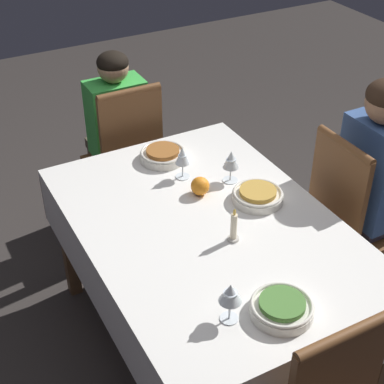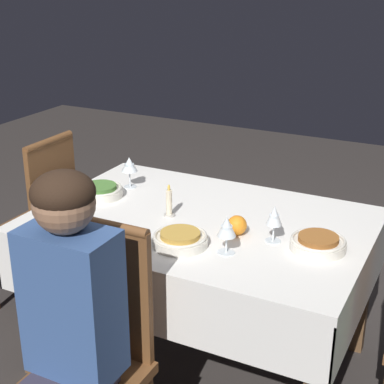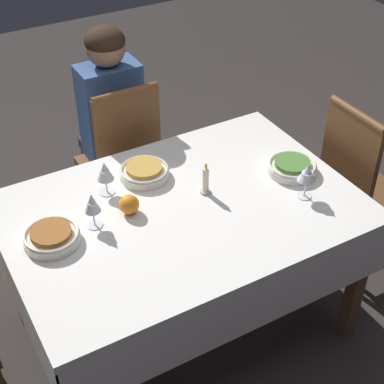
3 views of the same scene
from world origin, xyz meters
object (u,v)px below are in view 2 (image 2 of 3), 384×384
bowl_west (318,243)px  wine_glass_east (129,165)px  wine_glass_north (227,228)px  person_adult_denim (65,332)px  bowl_north (180,239)px  wine_glass_west (274,217)px  dining_table (200,237)px  orange_fruit (237,225)px  bowl_east (100,191)px  chair_east (41,219)px  chair_north (95,348)px  candle_centerpiece (169,205)px

bowl_west → wine_glass_east: wine_glass_east is taller
wine_glass_north → bowl_west: wine_glass_north is taller
person_adult_denim → bowl_north: (-0.09, -0.61, 0.08)m
wine_glass_west → bowl_west: bearing=-175.8°
dining_table → orange_fruit: (-0.20, 0.07, 0.13)m
dining_table → wine_glass_west: size_ratio=9.34×
bowl_north → bowl_west: (-0.49, -0.21, 0.00)m
wine_glass_north → bowl_east: size_ratio=0.70×
person_adult_denim → bowl_east: person_adult_denim is taller
chair_east → wine_glass_north: size_ratio=6.38×
chair_north → wine_glass_east: chair_north is taller
wine_glass_west → orange_fruit: wine_glass_west is taller
dining_table → bowl_west: (-0.53, 0.06, 0.12)m
wine_glass_north → dining_table: bearing=-46.8°
chair_east → wine_glass_west: chair_east is taller
chair_east → orange_fruit: chair_east is taller
chair_east → wine_glass_north: bearing=75.9°
bowl_east → wine_glass_east: bearing=-110.2°
person_adult_denim → bowl_west: bearing=54.8°
chair_north → person_adult_denim: size_ratio=0.81×
orange_fruit → wine_glass_east: bearing=-21.2°
wine_glass_north → orange_fruit: wine_glass_north is taller
dining_table → candle_centerpiece: (0.13, 0.04, 0.14)m
candle_centerpiece → orange_fruit: 0.33m
chair_north → person_adult_denim: bearing=-90.0°
chair_east → person_adult_denim: person_adult_denim is taller
chair_east → bowl_west: bearing=85.8°
dining_table → bowl_north: (-0.04, 0.26, 0.12)m
dining_table → bowl_north: 0.29m
bowl_west → wine_glass_west: (0.18, 0.01, 0.08)m
bowl_north → wine_glass_north: 0.20m
bowl_west → candle_centerpiece: candle_centerpiece is taller
chair_east → candle_centerpiece: 0.86m
bowl_north → candle_centerpiece: (0.17, -0.23, 0.03)m
bowl_west → orange_fruit: orange_fruit is taller
wine_glass_west → orange_fruit: (0.15, 0.00, -0.07)m
bowl_east → candle_centerpiece: bearing=171.5°
chair_east → wine_glass_west: 1.34m
wine_glass_north → candle_centerpiece: 0.42m
chair_north → candle_centerpiece: bearing=97.1°
chair_north → wine_glass_east: 1.06m
chair_north → bowl_west: 0.91m
chair_north → wine_glass_west: (-0.40, -0.66, 0.32)m
wine_glass_north → orange_fruit: (0.03, -0.17, -0.06)m
dining_table → bowl_west: size_ratio=6.64×
wine_glass_north → wine_glass_east: 0.82m
chair_east → bowl_east: bearing=85.9°
bowl_west → wine_glass_east: 1.04m
candle_centerpiece → chair_east: bearing=-6.3°
bowl_west → wine_glass_west: wine_glass_west is taller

